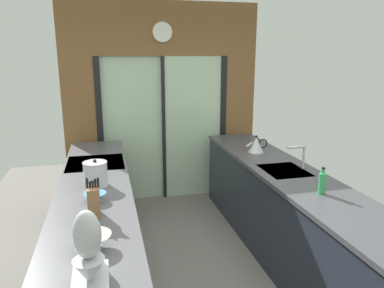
# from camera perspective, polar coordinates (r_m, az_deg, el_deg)

# --- Properties ---
(ground_plane) EXTENTS (5.04, 7.60, 0.02)m
(ground_plane) POSITION_cam_1_polar(r_m,az_deg,el_deg) (3.78, 0.41, -18.48)
(ground_plane) COLOR slate
(back_wall_unit) EXTENTS (2.64, 0.12, 2.70)m
(back_wall_unit) POSITION_cam_1_polar(r_m,az_deg,el_deg) (4.97, -4.64, 8.25)
(back_wall_unit) COLOR brown
(back_wall_unit) RESTS_ON ground_plane
(left_counter_run) EXTENTS (0.62, 3.80, 0.92)m
(left_counter_run) POSITION_cam_1_polar(r_m,az_deg,el_deg) (3.05, -14.88, -17.12)
(left_counter_run) COLOR #1E232D
(left_counter_run) RESTS_ON ground_plane
(right_counter_run) EXTENTS (0.62, 3.80, 0.92)m
(right_counter_run) POSITION_cam_1_polar(r_m,az_deg,el_deg) (3.61, 16.12, -12.08)
(right_counter_run) COLOR #1E232D
(right_counter_run) RESTS_ON ground_plane
(sink_faucet) EXTENTS (0.19, 0.02, 0.24)m
(sink_faucet) POSITION_cam_1_polar(r_m,az_deg,el_deg) (3.67, 16.83, -1.43)
(sink_faucet) COLOR #B7BABC
(sink_faucet) RESTS_ON right_counter_run
(oven_range) EXTENTS (0.60, 0.60, 0.92)m
(oven_range) POSITION_cam_1_polar(r_m,az_deg,el_deg) (4.05, -14.62, -9.14)
(oven_range) COLOR #B7BABC
(oven_range) RESTS_ON ground_plane
(mixing_bowl_mid) EXTENTS (0.22, 0.22, 0.09)m
(mixing_bowl_mid) POSITION_cam_1_polar(r_m,az_deg,el_deg) (2.23, -15.43, -14.60)
(mixing_bowl_mid) COLOR gray
(mixing_bowl_mid) RESTS_ON left_counter_run
(mixing_bowl_far) EXTENTS (0.17, 0.17, 0.07)m
(mixing_bowl_far) POSITION_cam_1_polar(r_m,az_deg,el_deg) (2.88, -15.08, -8.08)
(mixing_bowl_far) COLOR teal
(mixing_bowl_far) RESTS_ON left_counter_run
(knife_block) EXTENTS (0.09, 0.14, 0.28)m
(knife_block) POSITION_cam_1_polar(r_m,az_deg,el_deg) (2.61, -15.29, -8.73)
(knife_block) COLOR brown
(knife_block) RESTS_ON left_counter_run
(stand_mixer) EXTENTS (0.17, 0.27, 0.42)m
(stand_mixer) POSITION_cam_1_polar(r_m,az_deg,el_deg) (1.83, -15.98, -17.31)
(stand_mixer) COLOR #B7BABC
(stand_mixer) RESTS_ON left_counter_run
(stock_pot) EXTENTS (0.20, 0.20, 0.24)m
(stock_pot) POSITION_cam_1_polar(r_m,az_deg,el_deg) (3.19, -15.04, -4.59)
(stock_pot) COLOR #B7BABC
(stock_pot) RESTS_ON left_counter_run
(kettle) EXTENTS (0.26, 0.18, 0.20)m
(kettle) POSITION_cam_1_polar(r_m,az_deg,el_deg) (4.21, 10.14, -0.10)
(kettle) COLOR #B7BABC
(kettle) RESTS_ON right_counter_run
(soap_bottle) EXTENTS (0.06, 0.06, 0.22)m
(soap_bottle) POSITION_cam_1_polar(r_m,az_deg,el_deg) (3.10, 19.93, -5.79)
(soap_bottle) COLOR #339E56
(soap_bottle) RESTS_ON right_counter_run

